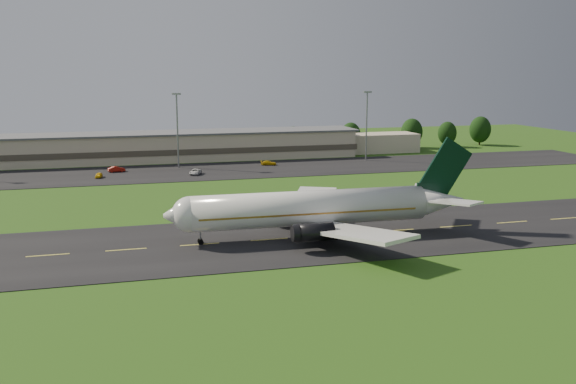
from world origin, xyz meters
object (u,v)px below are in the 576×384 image
object	(u,v)px
light_mast_east	(367,117)
service_vehicle_d	(269,163)
airliner	(315,209)
light_mast_centre	(177,121)
service_vehicle_c	(195,172)
service_vehicle_b	(117,169)
terminal	(177,147)
service_vehicle_a	(99,175)

from	to	relation	value
light_mast_east	service_vehicle_d	world-z (taller)	light_mast_east
airliner	light_mast_east	size ratio (longest dim) A/B	2.52
airliner	service_vehicle_d	size ratio (longest dim) A/B	11.67
light_mast_centre	service_vehicle_c	distance (m)	17.86
light_mast_east	service_vehicle_b	size ratio (longest dim) A/B	4.61
service_vehicle_b	service_vehicle_c	world-z (taller)	service_vehicle_b
light_mast_centre	service_vehicle_d	bearing A→B (deg)	-4.88
terminal	light_mast_centre	size ratio (longest dim) A/B	7.13
service_vehicle_a	service_vehicle_b	bearing A→B (deg)	70.66
service_vehicle_c	service_vehicle_a	bearing A→B (deg)	-161.72
service_vehicle_a	service_vehicle_b	xyz separation A→B (m)	(4.37, 8.30, 0.11)
terminal	light_mast_east	world-z (taller)	light_mast_east
service_vehicle_b	service_vehicle_d	size ratio (longest dim) A/B	1.00
light_mast_centre	light_mast_east	bearing A→B (deg)	0.00
airliner	service_vehicle_c	world-z (taller)	airliner
light_mast_east	service_vehicle_b	bearing A→B (deg)	-177.40
airliner	service_vehicle_c	distance (m)	68.01
light_mast_centre	service_vehicle_b	bearing A→B (deg)	-168.83
service_vehicle_a	light_mast_east	bearing A→B (deg)	17.09
light_mast_centre	service_vehicle_a	world-z (taller)	light_mast_centre
airliner	service_vehicle_c	xyz separation A→B (m)	(-10.59, 67.07, -3.86)
terminal	service_vehicle_c	distance (m)	29.35
light_mast_east	service_vehicle_d	bearing A→B (deg)	-175.97
service_vehicle_a	service_vehicle_c	xyz separation A→B (m)	(23.78, -1.40, 0.08)
terminal	service_vehicle_a	xyz separation A→B (m)	(-22.24, -27.74, -3.27)
service_vehicle_c	service_vehicle_d	world-z (taller)	service_vehicle_c
light_mast_east	service_vehicle_c	bearing A→B (deg)	-166.03
airliner	light_mast_centre	size ratio (longest dim) A/B	2.52
airliner	light_mast_east	xyz separation A→B (m)	(41.47, 80.02, 8.08)
service_vehicle_b	service_vehicle_d	bearing A→B (deg)	-98.58
terminal	airliner	bearing A→B (deg)	-82.81
terminal	service_vehicle_b	xyz separation A→B (m)	(-17.87, -19.43, -3.16)
service_vehicle_a	service_vehicle_b	distance (m)	9.38
service_vehicle_d	service_vehicle_c	bearing A→B (deg)	132.13
service_vehicle_b	terminal	bearing A→B (deg)	-52.74
light_mast_centre	light_mast_east	size ratio (longest dim) A/B	1.00
light_mast_east	service_vehicle_c	size ratio (longest dim) A/B	4.03
terminal	service_vehicle_b	size ratio (longest dim) A/B	32.87
airliner	terminal	bearing A→B (deg)	98.51
service_vehicle_c	service_vehicle_d	distance (m)	24.45
airliner	light_mast_centre	distance (m)	81.56
light_mast_centre	light_mast_east	xyz separation A→B (m)	(55.00, 0.00, 0.00)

